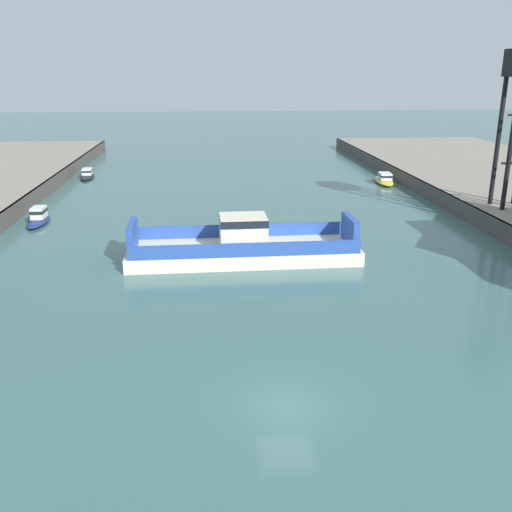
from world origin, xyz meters
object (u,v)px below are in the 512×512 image
(chain_ferry, at_px, (243,246))
(moored_boat_mid_left, at_px, (87,175))
(moored_boat_near_left, at_px, (384,179))
(moored_boat_near_right, at_px, (39,218))

(chain_ferry, height_order, moored_boat_mid_left, chain_ferry)
(moored_boat_near_left, distance_m, moored_boat_mid_left, 41.52)
(chain_ferry, relative_size, moored_boat_near_left, 2.56)
(moored_boat_near_left, bearing_deg, chain_ferry, -124.51)
(chain_ferry, distance_m, moored_boat_near_left, 37.36)
(chain_ferry, bearing_deg, moored_boat_mid_left, 117.11)
(moored_boat_near_left, bearing_deg, moored_boat_mid_left, 169.44)
(chain_ferry, xyz_separation_m, moored_boat_near_right, (-19.53, 13.00, -0.49))
(chain_ferry, relative_size, moored_boat_mid_left, 3.10)
(chain_ferry, relative_size, moored_boat_near_right, 3.38)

